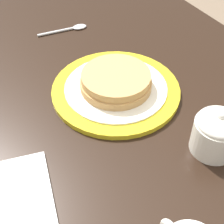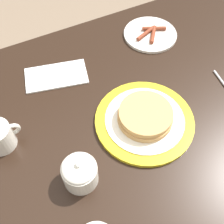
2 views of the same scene
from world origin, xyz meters
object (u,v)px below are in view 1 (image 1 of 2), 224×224
sugar_bowl (217,132)px  spoon (71,29)px  napkin (21,205)px  pancake_plate (116,86)px

sugar_bowl → spoon: sugar_bowl is taller
sugar_bowl → napkin: sugar_bowl is taller
pancake_plate → spoon: pancake_plate is taller
pancake_plate → sugar_bowl: size_ratio=3.01×
napkin → spoon: (0.46, -0.31, 0.00)m
pancake_plate → napkin: bearing=120.7°
spoon → napkin: bearing=146.2°
spoon → pancake_plate: bearing=174.7°
sugar_bowl → spoon: 0.53m
sugar_bowl → spoon: bearing=5.4°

